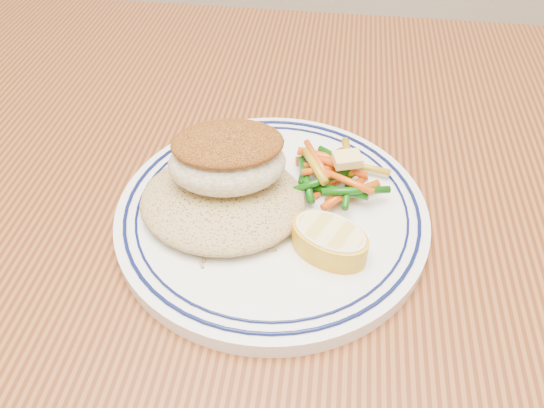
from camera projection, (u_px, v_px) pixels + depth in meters
The scene contains 7 objects.
dining_table at pixel (302, 315), 0.51m from camera, with size 1.50×0.90×0.75m.
plate at pixel (272, 213), 0.46m from camera, with size 0.27×0.27×0.02m.
rice_pilaf at pixel (222, 198), 0.44m from camera, with size 0.14×0.12×0.03m, color #A28751.
fish_fillet at pixel (227, 158), 0.43m from camera, with size 0.11×0.09×0.05m.
vegetable_pile at pixel (333, 173), 0.47m from camera, with size 0.09×0.09×0.03m.
butter_pat at pixel (347, 159), 0.45m from camera, with size 0.02×0.02×0.01m, color #F3D677.
lemon_wedge at pixel (329, 240), 0.41m from camera, with size 0.08×0.08×0.02m.
Camera 1 is at (0.01, -0.29, 1.08)m, focal length 35.00 mm.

